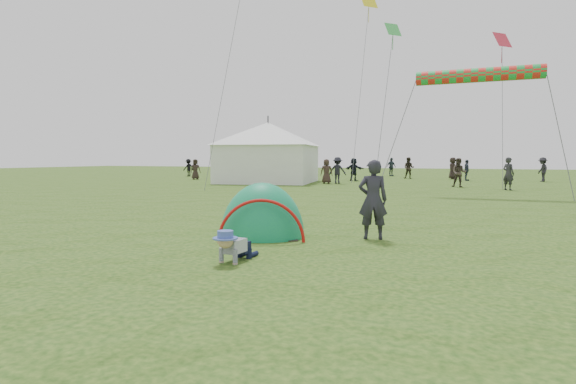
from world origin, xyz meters
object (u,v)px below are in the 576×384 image
at_px(standing_adult, 373,200).
at_px(crawling_toddler, 233,245).
at_px(popup_tent, 262,237).
at_px(event_marquee, 268,150).

bearing_deg(standing_adult, crawling_toddler, 42.74).
bearing_deg(popup_tent, standing_adult, -7.84).
xyz_separation_m(crawling_toddler, event_marquee, (-9.50, 22.54, 1.98)).
xyz_separation_m(crawling_toddler, standing_adult, (1.76, 2.99, 0.56)).
relative_size(popup_tent, standing_adult, 1.41).
relative_size(crawling_toddler, popup_tent, 0.31).
height_order(crawling_toddler, event_marquee, event_marquee).
xyz_separation_m(popup_tent, event_marquee, (-8.95, 20.17, 2.27)).
distance_m(crawling_toddler, popup_tent, 2.45).
bearing_deg(standing_adult, event_marquee, -76.86).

